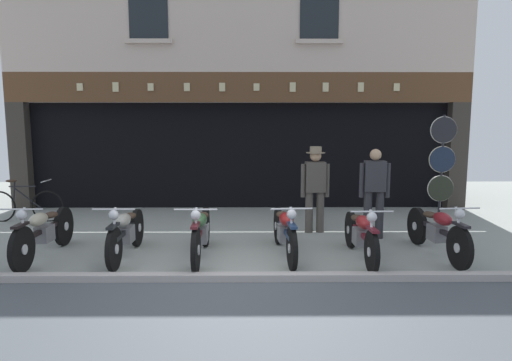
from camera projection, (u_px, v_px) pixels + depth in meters
The scene contains 13 objects.
ground at pixel (225, 316), 5.22m from camera, with size 23.09×22.00×0.18m.
shop_facade at pixel (241, 137), 12.91m from camera, with size 11.39×4.42×6.26m.
motorcycle_far_left at pixel (44, 231), 7.25m from camera, with size 0.62×2.12×0.93m.
motorcycle_left at pixel (126, 231), 7.27m from camera, with size 0.62×1.97×0.92m.
motorcycle_center_left at pixel (201, 232), 7.21m from camera, with size 0.62×2.10×0.94m.
motorcycle_center at pixel (285, 230), 7.35m from camera, with size 0.62×2.08×0.92m.
motorcycle_center_right at pixel (361, 234), 7.17m from camera, with size 0.62×1.95×0.91m.
motorcycle_right at pixel (437, 230), 7.35m from camera, with size 0.62×2.04×0.92m.
salesman_left at pixel (315, 185), 8.83m from camera, with size 0.56×0.37×1.68m.
shopkeeper_center at pixel (374, 189), 8.39m from camera, with size 0.56×0.26×1.66m.
tyre_sign_pole at pixel (442, 160), 9.72m from camera, with size 0.57×0.06×2.29m.
advert_board_near at pixel (160, 133), 11.27m from camera, with size 0.69×0.03×1.00m.
leaning_bicycle at pixel (23, 205), 9.83m from camera, with size 1.72×0.50×0.94m.
Camera 1 is at (0.32, -5.95, 2.21)m, focal length 31.99 mm.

